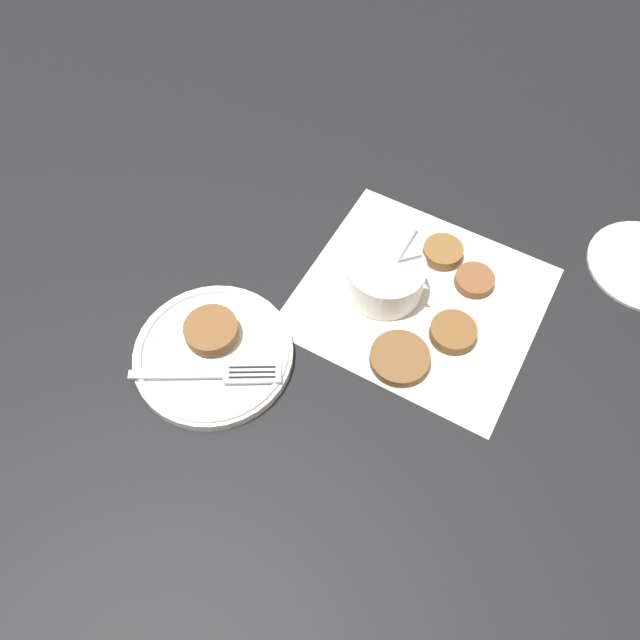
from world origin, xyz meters
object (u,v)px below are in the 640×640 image
object	(u,v)px
serving_plate	(213,353)
sauce_bowl	(386,279)
fritter_on_plate	(211,330)
fork	(222,373)

from	to	relation	value
serving_plate	sauce_bowl	bearing A→B (deg)	55.61
fritter_on_plate	serving_plate	bearing A→B (deg)	-53.57
serving_plate	fork	xyz separation A→B (m)	(0.03, -0.02, 0.01)
sauce_bowl	serving_plate	distance (m)	0.26
serving_plate	fritter_on_plate	distance (m)	0.03
fritter_on_plate	fork	size ratio (longest dim) A/B	0.41
serving_plate	fork	bearing A→B (deg)	-34.95
serving_plate	fork	world-z (taller)	fork
sauce_bowl	fork	bearing A→B (deg)	-115.67
sauce_bowl	fork	size ratio (longest dim) A/B	0.67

